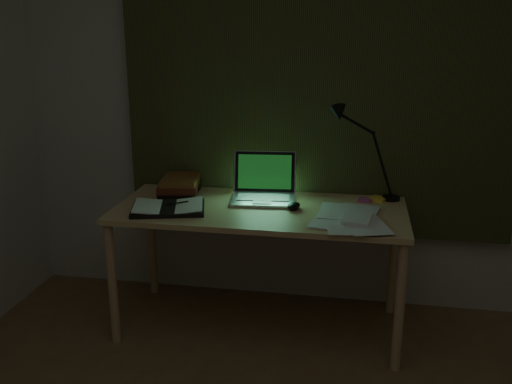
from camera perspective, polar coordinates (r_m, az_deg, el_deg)
wall_back at (r=3.26m, az=6.24°, el=9.69°), size 3.50×0.00×2.50m
curtain at (r=3.21m, az=6.30°, el=13.16°), size 2.20×0.06×2.00m
desk at (r=3.14m, az=0.39°, el=-7.65°), size 1.53×0.67×0.70m
laptop at (r=3.08m, az=0.70°, el=1.26°), size 0.38×0.42×0.25m
open_textbook at (r=3.00m, az=-8.76°, el=-1.54°), size 0.43×0.35×0.03m
book_stack at (r=3.27m, az=-7.68°, el=0.70°), size 0.28×0.31×0.10m
loose_papers at (r=2.87m, az=9.16°, el=-2.55°), size 0.33×0.35×0.02m
mouse at (r=2.99m, az=3.79°, el=-1.40°), size 0.08×0.11×0.04m
sticky_yellow at (r=3.20m, az=12.12°, el=-0.68°), size 0.10×0.10×0.02m
sticky_pink at (r=3.17m, az=10.83°, el=-0.80°), size 0.08×0.08×0.01m
desk_lamp at (r=3.17m, az=13.66°, el=3.69°), size 0.36×0.29×0.51m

